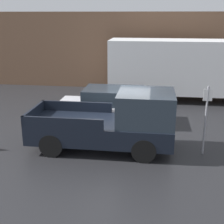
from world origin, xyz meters
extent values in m
plane|color=#232326|center=(0.00, 0.00, 0.00)|extent=(60.00, 60.00, 0.00)
cube|color=brown|center=(0.00, 9.08, 2.43)|extent=(28.00, 0.15, 4.87)
cube|color=black|center=(-0.45, -0.76, 0.72)|extent=(5.12, 2.09, 0.70)
cube|color=#28333D|center=(1.13, -0.76, 1.62)|extent=(1.95, 1.97, 1.11)
cube|color=black|center=(-1.61, 0.23, 1.26)|extent=(2.82, 0.10, 0.38)
cube|color=black|center=(-1.61, -1.76, 1.26)|extent=(2.82, 0.10, 0.38)
cube|color=black|center=(-2.96, -0.76, 1.26)|extent=(0.10, 2.09, 0.38)
cylinder|color=black|center=(1.13, 0.17, 0.41)|extent=(0.83, 0.26, 0.83)
cylinder|color=black|center=(1.13, -1.69, 0.41)|extent=(0.83, 0.26, 0.83)
cylinder|color=black|center=(-2.04, 0.17, 0.41)|extent=(0.83, 0.26, 0.83)
cylinder|color=black|center=(-2.04, -1.69, 0.41)|extent=(0.83, 0.26, 0.83)
cube|color=silver|center=(-0.56, 2.29, 0.59)|extent=(4.80, 1.99, 0.56)
cube|color=#28333D|center=(-0.41, 2.29, 1.21)|extent=(2.64, 1.75, 0.67)
cylinder|color=black|center=(0.93, 3.19, 0.36)|extent=(0.72, 0.22, 0.72)
cylinder|color=black|center=(0.93, 1.39, 0.36)|extent=(0.72, 0.22, 0.72)
cylinder|color=black|center=(-2.04, 3.19, 0.36)|extent=(0.72, 0.22, 0.72)
cylinder|color=black|center=(-2.04, 1.39, 0.36)|extent=(0.72, 0.22, 0.72)
cube|color=white|center=(2.04, 6.55, 1.92)|extent=(6.38, 2.32, 2.91)
cylinder|color=black|center=(0.73, 7.57, 0.48)|extent=(0.97, 0.30, 0.97)
cylinder|color=black|center=(0.73, 5.53, 0.48)|extent=(0.97, 0.30, 0.97)
cylinder|color=gray|center=(3.18, -0.76, 1.22)|extent=(0.07, 0.07, 2.44)
cube|color=silver|center=(3.18, -0.78, 2.14)|extent=(0.30, 0.02, 0.40)
camera|label=1|loc=(1.38, -11.20, 4.74)|focal=50.00mm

